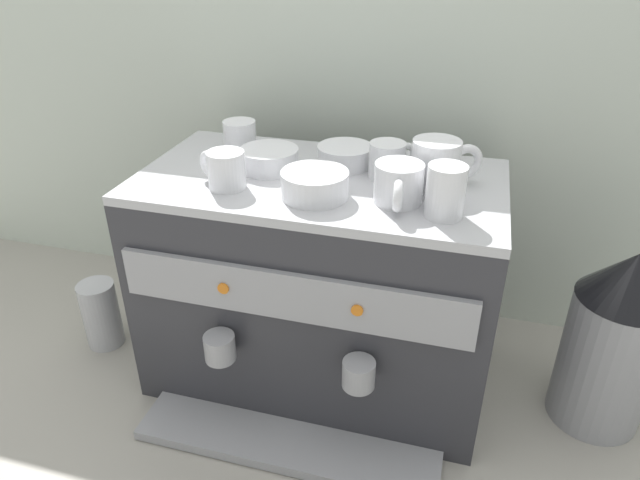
{
  "coord_description": "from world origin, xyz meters",
  "views": [
    {
      "loc": [
        0.26,
        -0.93,
        0.86
      ],
      "look_at": [
        0.0,
        0.0,
        0.32
      ],
      "focal_mm": 32.03,
      "sensor_mm": 36.0,
      "label": 1
    }
  ],
  "objects_px": {
    "espresso_machine": "(319,283)",
    "ceramic_cup_0": "(389,160)",
    "milk_pitcher": "(101,314)",
    "ceramic_cup_4": "(239,136)",
    "ceramic_bowl_0": "(269,159)",
    "ceramic_bowl_2": "(345,156)",
    "coffee_grinder": "(613,340)",
    "ceramic_cup_2": "(444,190)",
    "ceramic_cup_3": "(225,169)",
    "ceramic_cup_1": "(438,164)",
    "ceramic_bowl_1": "(315,185)",
    "ceramic_cup_5": "(398,184)"
  },
  "relations": [
    {
      "from": "ceramic_cup_2",
      "to": "milk_pitcher",
      "type": "xyz_separation_m",
      "value": [
        -0.73,
        0.04,
        -0.41
      ]
    },
    {
      "from": "milk_pitcher",
      "to": "ceramic_cup_0",
      "type": "bearing_deg",
      "value": 7.8
    },
    {
      "from": "ceramic_cup_4",
      "to": "ceramic_bowl_1",
      "type": "height_order",
      "value": "ceramic_cup_4"
    },
    {
      "from": "ceramic_bowl_1",
      "to": "coffee_grinder",
      "type": "relative_size",
      "value": 0.31
    },
    {
      "from": "ceramic_cup_2",
      "to": "ceramic_cup_5",
      "type": "distance_m",
      "value": 0.08
    },
    {
      "from": "ceramic_cup_2",
      "to": "ceramic_bowl_2",
      "type": "bearing_deg",
      "value": 140.35
    },
    {
      "from": "ceramic_cup_3",
      "to": "ceramic_cup_2",
      "type": "bearing_deg",
      "value": -1.08
    },
    {
      "from": "ceramic_bowl_1",
      "to": "espresso_machine",
      "type": "bearing_deg",
      "value": 100.18
    },
    {
      "from": "ceramic_cup_0",
      "to": "coffee_grinder",
      "type": "distance_m",
      "value": 0.53
    },
    {
      "from": "espresso_machine",
      "to": "ceramic_bowl_2",
      "type": "distance_m",
      "value": 0.26
    },
    {
      "from": "ceramic_bowl_0",
      "to": "milk_pitcher",
      "type": "xyz_separation_m",
      "value": [
        -0.4,
        -0.06,
        -0.39
      ]
    },
    {
      "from": "ceramic_cup_4",
      "to": "milk_pitcher",
      "type": "height_order",
      "value": "ceramic_cup_4"
    },
    {
      "from": "ceramic_cup_1",
      "to": "ceramic_cup_4",
      "type": "relative_size",
      "value": 1.42
    },
    {
      "from": "ceramic_cup_5",
      "to": "milk_pitcher",
      "type": "bearing_deg",
      "value": 178.33
    },
    {
      "from": "ceramic_bowl_0",
      "to": "espresso_machine",
      "type": "bearing_deg",
      "value": -9.45
    },
    {
      "from": "ceramic_cup_1",
      "to": "espresso_machine",
      "type": "bearing_deg",
      "value": -175.3
    },
    {
      "from": "ceramic_cup_3",
      "to": "ceramic_bowl_0",
      "type": "height_order",
      "value": "ceramic_cup_3"
    },
    {
      "from": "espresso_machine",
      "to": "ceramic_cup_3",
      "type": "bearing_deg",
      "value": -150.69
    },
    {
      "from": "ceramic_cup_0",
      "to": "ceramic_cup_3",
      "type": "xyz_separation_m",
      "value": [
        -0.27,
        -0.12,
        0.0
      ]
    },
    {
      "from": "ceramic_bowl_2",
      "to": "ceramic_bowl_0",
      "type": "bearing_deg",
      "value": -156.68
    },
    {
      "from": "ceramic_cup_3",
      "to": "ceramic_cup_4",
      "type": "relative_size",
      "value": 1.12
    },
    {
      "from": "ceramic_bowl_0",
      "to": "ceramic_cup_2",
      "type": "bearing_deg",
      "value": -17.88
    },
    {
      "from": "ceramic_cup_5",
      "to": "ceramic_bowl_0",
      "type": "distance_m",
      "value": 0.27
    },
    {
      "from": "espresso_machine",
      "to": "ceramic_cup_3",
      "type": "relative_size",
      "value": 6.86
    },
    {
      "from": "ceramic_cup_4",
      "to": "ceramic_cup_3",
      "type": "bearing_deg",
      "value": -75.49
    },
    {
      "from": "ceramic_cup_0",
      "to": "ceramic_bowl_2",
      "type": "distance_m",
      "value": 0.1
    },
    {
      "from": "ceramic_cup_1",
      "to": "ceramic_cup_3",
      "type": "bearing_deg",
      "value": -164.32
    },
    {
      "from": "ceramic_cup_1",
      "to": "ceramic_cup_3",
      "type": "height_order",
      "value": "ceramic_cup_1"
    },
    {
      "from": "espresso_machine",
      "to": "ceramic_cup_2",
      "type": "relative_size",
      "value": 6.72
    },
    {
      "from": "ceramic_cup_1",
      "to": "milk_pitcher",
      "type": "xyz_separation_m",
      "value": [
        -0.71,
        -0.06,
        -0.42
      ]
    },
    {
      "from": "ceramic_bowl_1",
      "to": "ceramic_bowl_2",
      "type": "height_order",
      "value": "ceramic_bowl_1"
    },
    {
      "from": "ceramic_bowl_2",
      "to": "milk_pitcher",
      "type": "distance_m",
      "value": 0.67
    },
    {
      "from": "ceramic_bowl_0",
      "to": "ceramic_cup_3",
      "type": "bearing_deg",
      "value": -114.11
    },
    {
      "from": "ceramic_bowl_0",
      "to": "ceramic_bowl_1",
      "type": "xyz_separation_m",
      "value": [
        0.12,
        -0.1,
        0.0
      ]
    },
    {
      "from": "ceramic_cup_4",
      "to": "ceramic_bowl_0",
      "type": "distance_m",
      "value": 0.11
    },
    {
      "from": "ceramic_cup_5",
      "to": "coffee_grinder",
      "type": "xyz_separation_m",
      "value": [
        0.4,
        0.08,
        -0.3
      ]
    },
    {
      "from": "ceramic_bowl_2",
      "to": "coffee_grinder",
      "type": "bearing_deg",
      "value": -6.04
    },
    {
      "from": "espresso_machine",
      "to": "ceramic_cup_5",
      "type": "distance_m",
      "value": 0.31
    },
    {
      "from": "ceramic_cup_3",
      "to": "ceramic_bowl_2",
      "type": "bearing_deg",
      "value": 41.49
    },
    {
      "from": "ceramic_cup_0",
      "to": "milk_pitcher",
      "type": "bearing_deg",
      "value": -172.2
    },
    {
      "from": "ceramic_cup_3",
      "to": "ceramic_cup_0",
      "type": "bearing_deg",
      "value": 24.52
    },
    {
      "from": "ceramic_cup_2",
      "to": "coffee_grinder",
      "type": "height_order",
      "value": "ceramic_cup_2"
    },
    {
      "from": "ceramic_cup_1",
      "to": "ceramic_cup_3",
      "type": "xyz_separation_m",
      "value": [
        -0.35,
        -0.1,
        -0.01
      ]
    },
    {
      "from": "ceramic_cup_5",
      "to": "milk_pitcher",
      "type": "relative_size",
      "value": 0.74
    },
    {
      "from": "ceramic_cup_3",
      "to": "ceramic_bowl_2",
      "type": "distance_m",
      "value": 0.24
    },
    {
      "from": "espresso_machine",
      "to": "ceramic_cup_0",
      "type": "height_order",
      "value": "ceramic_cup_0"
    },
    {
      "from": "ceramic_cup_0",
      "to": "milk_pitcher",
      "type": "distance_m",
      "value": 0.75
    },
    {
      "from": "coffee_grinder",
      "to": "ceramic_bowl_2",
      "type": "bearing_deg",
      "value": 173.96
    },
    {
      "from": "ceramic_bowl_1",
      "to": "coffee_grinder",
      "type": "xyz_separation_m",
      "value": [
        0.54,
        0.1,
        -0.29
      ]
    },
    {
      "from": "espresso_machine",
      "to": "ceramic_cup_1",
      "type": "bearing_deg",
      "value": 4.7
    }
  ]
}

